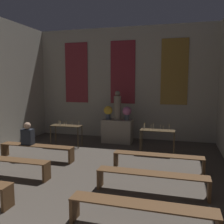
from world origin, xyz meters
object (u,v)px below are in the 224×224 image
Objects in this scene: flower_vase_right at (127,112)px; pew_third_right at (152,178)px; pew_third_left at (6,163)px; pew_back_right at (158,159)px; candle_rack_left at (66,128)px; candle_rack_right at (157,133)px; person_seated at (28,135)px; altar at (117,131)px; flower_vase_left at (108,111)px; pew_second_right at (141,210)px; pew_back_left at (37,149)px; statue at (117,107)px.

flower_vase_right is 4.64m from pew_third_right.
pew_third_left and pew_back_right have the same top height.
candle_rack_left reaches higher than pew_back_right.
pew_third_left and pew_third_right have the same top height.
pew_back_right is (0.19, -1.73, -0.35)m from candle_rack_right.
pew_back_right is (1.50, -2.86, -0.91)m from flower_vase_right.
candle_rack_right is 1.64× the size of person_seated.
pew_back_right is at bearing 20.82° from pew_third_left.
pew_third_left is at bearing -113.72° from altar.
flower_vase_left reaches higher than person_seated.
pew_back_right is (0.00, 2.87, 0.00)m from pew_second_right.
altar is at bearing 56.58° from pew_back_left.
candle_rack_left is at bearing -146.39° from altar.
altar is 4.69m from pew_third_left.
pew_third_left is at bearing -159.18° from pew_back_right.
pew_back_left is (-1.50, -2.86, -0.91)m from flower_vase_left.
candle_rack_left is 0.48× the size of pew_third_right.
pew_back_left is 0.53m from person_seated.
flower_vase_left reaches higher than altar.
pew_second_right and pew_third_left have the same top height.
flower_vase_left is at bearing 117.93° from pew_third_right.
flower_vase_left is 4.95m from pew_third_right.
flower_vase_right is at bearing 117.64° from pew_back_right.
pew_third_right is (1.89, -4.30, -0.12)m from altar.
flower_vase_right is 4.95m from pew_third_left.
pew_back_right is (3.78, 1.44, 0.00)m from pew_third_left.
flower_vase_left reaches higher than pew_second_right.
flower_vase_left is 3.41m from person_seated.
pew_second_right is at bearing -20.82° from pew_third_left.
flower_vase_left is 0.22× the size of pew_second_right.
candle_rack_right is at bearing 41.44° from pew_third_left.
altar is 4.69m from pew_third_right.
statue is 0.99× the size of candle_rack_right.
flower_vase_left and flower_vase_right have the same top height.
flower_vase_left is at bearing 70.78° from pew_third_left.
statue is at bearing 113.72° from pew_third_right.
pew_third_right is at bearing -66.28° from statue.
candle_rack_right is 4.00m from pew_back_left.
candle_rack_left is 1.80m from person_seated.
altar reaches higher than pew_third_right.
statue is at bearing 33.61° from candle_rack_left.
pew_back_right is at bearing 90.00° from pew_third_right.
altar is at bearing 66.28° from pew_third_left.
pew_second_right is 1.00× the size of pew_third_left.
flower_vase_right is at bearing 47.93° from person_seated.
pew_second_right is at bearing -52.03° from candle_rack_left.
candle_rack_right reaches higher than pew_second_right.
pew_back_left is 1.00× the size of pew_back_right.
statue is 3.60m from pew_back_left.
statue is at bearing 52.53° from person_seated.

